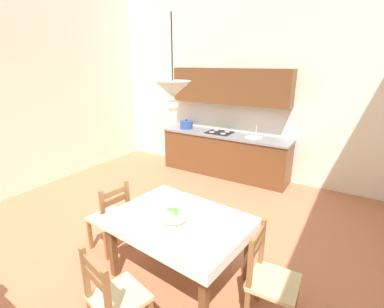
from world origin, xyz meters
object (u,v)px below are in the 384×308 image
(dining_table, at_px, (180,228))
(dining_chair_window_side, at_px, (270,280))
(dining_chair_tv_side, at_px, (110,218))
(fruit_bowl, at_px, (173,214))
(kitchen_cabinetry, at_px, (226,135))
(dining_chair_camera_side, at_px, (115,300))
(pendant_lamp, at_px, (173,90))

(dining_table, relative_size, dining_chair_window_side, 1.62)
(dining_chair_tv_side, height_order, fruit_bowl, dining_chair_tv_side)
(kitchen_cabinetry, relative_size, dining_table, 1.81)
(dining_chair_camera_side, relative_size, dining_chair_tv_side, 1.00)
(dining_table, height_order, dining_chair_camera_side, dining_chair_camera_side)
(dining_table, height_order, pendant_lamp, pendant_lamp)
(dining_chair_camera_side, distance_m, dining_chair_tv_side, 1.34)
(dining_chair_tv_side, bearing_deg, kitchen_cabinetry, 88.06)
(dining_chair_camera_side, height_order, dining_chair_window_side, same)
(kitchen_cabinetry, distance_m, fruit_bowl, 3.28)
(dining_table, relative_size, pendant_lamp, 1.88)
(fruit_bowl, distance_m, pendant_lamp, 1.27)
(fruit_bowl, relative_size, pendant_lamp, 0.37)
(dining_chair_camera_side, bearing_deg, dining_table, 88.02)
(dining_table, bearing_deg, fruit_bowl, -123.69)
(dining_chair_camera_side, height_order, dining_chair_tv_side, same)
(dining_table, distance_m, dining_chair_tv_side, 1.05)
(kitchen_cabinetry, distance_m, dining_chair_camera_side, 4.14)
(dining_chair_window_side, bearing_deg, pendant_lamp, -174.27)
(dining_chair_window_side, bearing_deg, dining_table, 178.65)
(dining_chair_window_side, relative_size, fruit_bowl, 3.10)
(dining_chair_camera_side, bearing_deg, dining_chair_window_side, 41.17)
(fruit_bowl, bearing_deg, kitchen_cabinetry, 105.71)
(kitchen_cabinetry, bearing_deg, dining_chair_window_side, -58.35)
(dining_table, relative_size, dining_chair_tv_side, 1.62)
(dining_chair_window_side, xyz_separation_m, pendant_lamp, (-0.96, -0.10, 1.64))
(dining_table, xyz_separation_m, dining_chair_tv_side, (-1.03, -0.03, -0.19))
(dining_table, height_order, fruit_bowl, fruit_bowl)
(dining_chair_camera_side, height_order, pendant_lamp, pendant_lamp)
(dining_chair_window_side, bearing_deg, dining_chair_camera_side, -138.83)
(dining_table, xyz_separation_m, dining_chair_window_side, (1.00, -0.02, -0.19))
(dining_chair_camera_side, relative_size, dining_chair_window_side, 1.00)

